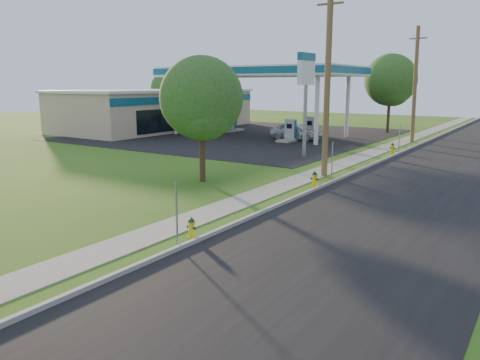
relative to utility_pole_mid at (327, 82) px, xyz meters
name	(u,v)px	position (x,y,z in m)	size (l,w,h in m)	color
ground_plane	(51,295)	(0.60, -17.00, -4.95)	(140.00, 140.00, 0.00)	#245916
road	(376,223)	(5.10, -7.00, -4.94)	(8.00, 120.00, 0.02)	black
curb	(278,205)	(1.10, -7.00, -4.88)	(0.15, 120.00, 0.15)	#9E9C91
sidewalk	(242,201)	(-0.65, -7.00, -4.94)	(1.50, 120.00, 0.03)	gray
forecourt	(241,134)	(-15.40, 15.00, -4.94)	(26.00, 28.00, 0.02)	black
utility_pole_mid	(327,82)	(0.00, 0.00, 0.00)	(1.40, 0.32, 9.80)	brown
utility_pole_far	(415,85)	(0.00, 18.00, -0.15)	(1.40, 0.32, 9.50)	brown
sign_post_near	(177,215)	(0.85, -12.80, -3.95)	(0.05, 0.04, 2.00)	gray
sign_post_mid	(332,162)	(0.85, -1.00, -3.95)	(0.05, 0.04, 2.00)	gray
sign_post_far	(399,139)	(0.85, 11.20, -3.95)	(0.05, 0.04, 2.00)	gray
gas_canopy	(259,72)	(-13.40, 15.00, 0.94)	(18.18, 9.18, 6.40)	silver
fuel_pump_nw	(208,127)	(-17.90, 13.00, -4.23)	(1.20, 3.20, 1.90)	#9E9C91
fuel_pump_ne	(291,133)	(-8.90, 13.00, -4.23)	(1.20, 3.20, 1.90)	#9E9C91
fuel_pump_sw	(232,124)	(-17.90, 17.00, -4.23)	(1.20, 3.20, 1.90)	#9E9C91
fuel_pump_se	(311,129)	(-8.90, 17.00, -4.23)	(1.20, 3.20, 1.90)	#9E9C91
convenience_store	(158,109)	(-26.38, 15.00, -2.82)	(10.40, 22.40, 4.25)	tan
price_pylon	(306,75)	(-3.90, 5.50, 0.48)	(0.34, 2.04, 6.85)	gray
tree_verge	(202,101)	(-4.48, -4.77, -0.93)	(4.13, 4.13, 6.26)	#342217
tree_lot	(391,82)	(-3.97, 24.81, 0.09)	(5.16, 5.16, 7.82)	#342217
tree_back	(168,89)	(-31.33, 22.07, -0.79)	(4.27, 4.27, 6.47)	#342217
hydrant_near	(191,228)	(0.67, -11.91, -4.62)	(0.36, 0.32, 0.69)	yellow
hydrant_mid	(314,179)	(0.71, -2.75, -4.57)	(0.40, 0.36, 0.78)	yellow
hydrant_far	(392,148)	(0.53, 10.70, -4.60)	(0.38, 0.34, 0.73)	#DFB100
car_silver	(295,131)	(-8.95, 13.92, -4.19)	(1.79, 4.46, 1.52)	silver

